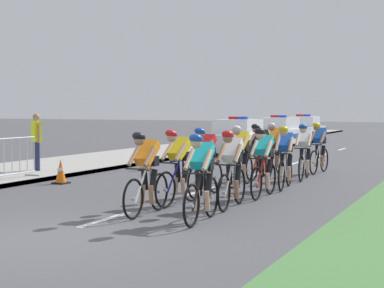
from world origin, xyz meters
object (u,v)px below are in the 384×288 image
cyclist_sixth (264,162)px  cyclist_twelfth (319,147)px  cyclist_third (178,166)px  cyclist_ninth (260,151)px  police_car_second (279,133)px  cyclist_eleventh (274,148)px  cyclist_tenth (304,151)px  cyclist_eighth (285,156)px  police_car_nearest (239,138)px  traffic_cone_mid (61,172)px  cyclist_second (201,177)px  traffic_cone_near (146,160)px  spectator_closest (37,138)px  cyclist_seventh (240,155)px  crowd_barrier_middle (4,159)px  cyclist_lead (146,172)px  cyclist_fifth (205,161)px  cyclist_fourth (232,168)px  police_car_third (304,130)px

cyclist_sixth → cyclist_twelfth: (-0.09, 5.37, 0.00)m
cyclist_third → cyclist_ninth: 4.81m
cyclist_ninth → cyclist_twelfth: 2.51m
cyclist_third → police_car_second: 19.54m
cyclist_third → cyclist_eleventh: bearing=90.1°
cyclist_eleventh → cyclist_tenth: bearing=-39.3°
cyclist_sixth → cyclist_twelfth: 5.37m
cyclist_eighth → police_car_second: (-5.13, 15.87, -0.11)m
police_car_nearest → traffic_cone_mid: size_ratio=6.90×
cyclist_second → police_car_second: bearing=103.9°
traffic_cone_near → traffic_cone_mid: bearing=-94.4°
spectator_closest → cyclist_seventh: bearing=1.1°
cyclist_tenth → crowd_barrier_middle: (-6.63, -4.34, -0.14)m
spectator_closest → cyclist_eighth: bearing=1.0°
police_car_second → traffic_cone_mid: 17.44m
cyclist_lead → cyclist_fifth: same height
cyclist_third → cyclist_seventh: 3.26m
cyclist_second → police_car_second: 21.25m
cyclist_second → crowd_barrier_middle: 7.09m
cyclist_seventh → cyclist_eighth: 1.16m
cyclist_tenth → police_car_nearest: bearing=121.9°
crowd_barrier_middle → cyclist_ninth: bearing=35.0°
cyclist_tenth → cyclist_twelfth: size_ratio=1.00×
cyclist_ninth → cyclist_second: bearing=-79.6°
cyclist_second → cyclist_eleventh: bearing=98.9°
cyclist_second → cyclist_third: (-1.19, 1.48, 0.00)m
cyclist_sixth → traffic_cone_mid: cyclist_sixth is taller
cyclist_lead → cyclist_eighth: 4.72m
crowd_barrier_middle → cyclist_eleventh: bearing=44.2°
cyclist_fourth → police_car_third: 24.33m
police_car_second → crowd_barrier_middle: size_ratio=1.93×
cyclist_second → cyclist_third: same height
cyclist_second → cyclist_ninth: same height
cyclist_eighth → cyclist_fifth: bearing=-122.6°
cyclist_fourth → crowd_barrier_middle: (-6.58, 0.83, -0.14)m
cyclist_third → crowd_barrier_middle: 5.55m
cyclist_eleventh → cyclist_twelfth: size_ratio=1.00×
cyclist_eleventh → police_car_second: bearing=106.8°
cyclist_fourth → cyclist_eleventh: 6.23m
cyclist_lead → cyclist_seventh: same height
cyclist_tenth → cyclist_eleventh: bearing=140.7°
cyclist_fifth → cyclist_ninth: 3.47m
cyclist_seventh → cyclist_twelfth: (1.05, 3.81, 0.00)m
cyclist_ninth → traffic_cone_near: cyclist_ninth is taller
cyclist_eighth → spectator_closest: spectator_closest is taller
cyclist_tenth → traffic_cone_near: 5.18m
police_car_second → traffic_cone_near: 13.58m
cyclist_tenth → police_car_nearest: size_ratio=0.39×
cyclist_lead → cyclist_seventh: size_ratio=1.00×
cyclist_tenth → traffic_cone_near: cyclist_tenth is taller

